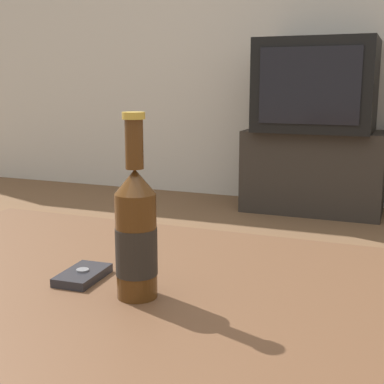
# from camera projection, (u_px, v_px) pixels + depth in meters

# --- Properties ---
(back_wall) EXTENTS (8.00, 0.05, 2.60)m
(back_wall) POSITION_uv_depth(u_px,v_px,m) (353.00, 4.00, 3.39)
(back_wall) COLOR beige
(back_wall) RESTS_ON ground_plane
(coffee_table) EXTENTS (1.09, 0.80, 0.49)m
(coffee_table) POSITION_uv_depth(u_px,v_px,m) (122.00, 339.00, 0.81)
(coffee_table) COLOR brown
(coffee_table) RESTS_ON ground_plane
(tv_stand) EXTENTS (0.86, 0.42, 0.52)m
(tv_stand) POSITION_uv_depth(u_px,v_px,m) (313.00, 171.00, 3.39)
(tv_stand) COLOR #28231E
(tv_stand) RESTS_ON ground_plane
(television) EXTENTS (0.70, 0.58, 0.55)m
(television) POSITION_uv_depth(u_px,v_px,m) (317.00, 86.00, 3.28)
(television) COLOR black
(television) RESTS_ON tv_stand
(beer_bottle) EXTENTS (0.06, 0.06, 0.27)m
(beer_bottle) POSITION_uv_depth(u_px,v_px,m) (136.00, 233.00, 0.78)
(beer_bottle) COLOR #47280F
(beer_bottle) RESTS_ON coffee_table
(cell_phone) EXTENTS (0.06, 0.10, 0.02)m
(cell_phone) POSITION_uv_depth(u_px,v_px,m) (83.00, 275.00, 0.87)
(cell_phone) COLOR #232328
(cell_phone) RESTS_ON coffee_table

